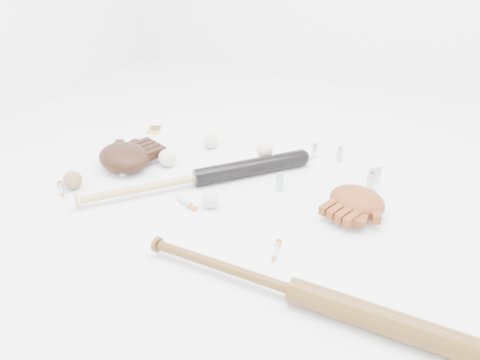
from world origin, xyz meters
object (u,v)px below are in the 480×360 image
at_px(glove_dark, 124,157).
at_px(pedestal, 264,161).
at_px(bat_wood, 294,291).
at_px(bat_dark, 197,178).

xyz_separation_m(glove_dark, pedestal, (0.54, 0.28, -0.03)).
bearing_deg(bat_wood, pedestal, 119.84).
relative_size(glove_dark, pedestal, 4.35).
xyz_separation_m(bat_wood, pedestal, (-0.39, 0.73, -0.02)).
relative_size(bat_wood, pedestal, 15.17).
bearing_deg(bat_dark, pedestal, 10.99).
distance_m(bat_dark, bat_wood, 0.72).
relative_size(bat_wood, glove_dark, 3.48).
height_order(bat_dark, pedestal, bat_dark).
bearing_deg(pedestal, glove_dark, -152.81).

